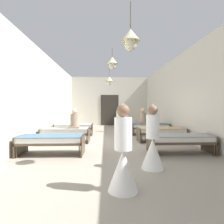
{
  "coord_description": "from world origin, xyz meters",
  "views": [
    {
      "loc": [
        -0.35,
        -7.33,
        1.42
      ],
      "look_at": [
        0.0,
        1.96,
        1.18
      ],
      "focal_mm": 28.84,
      "sensor_mm": 36.0,
      "label": 1
    }
  ],
  "objects_px": {
    "bed_left_row_2": "(74,126)",
    "nurse_near_aisle": "(119,123)",
    "nurse_mid_aisle": "(123,160)",
    "patient_seated_primary": "(143,118)",
    "bed_right_row_2": "(150,126)",
    "bed_right_row_1": "(161,131)",
    "bed_left_row_1": "(66,131)",
    "patient_seated_secondary": "(74,121)",
    "bed_right_row_0": "(180,139)",
    "bed_left_row_0": "(52,140)",
    "nurse_far_aisle": "(153,146)"
  },
  "relations": [
    {
      "from": "bed_left_row_2",
      "to": "nurse_near_aisle",
      "type": "relative_size",
      "value": 1.28
    },
    {
      "from": "bed_left_row_2",
      "to": "nurse_mid_aisle",
      "type": "height_order",
      "value": "nurse_mid_aisle"
    },
    {
      "from": "patient_seated_primary",
      "to": "bed_right_row_2",
      "type": "bearing_deg",
      "value": 2.92
    },
    {
      "from": "bed_right_row_1",
      "to": "bed_right_row_2",
      "type": "height_order",
      "value": "same"
    },
    {
      "from": "bed_left_row_1",
      "to": "nurse_near_aisle",
      "type": "distance_m",
      "value": 3.8
    },
    {
      "from": "nurse_mid_aisle",
      "to": "patient_seated_secondary",
      "type": "distance_m",
      "value": 4.61
    },
    {
      "from": "bed_left_row_2",
      "to": "patient_seated_primary",
      "type": "relative_size",
      "value": 2.37
    },
    {
      "from": "bed_right_row_0",
      "to": "patient_seated_primary",
      "type": "distance_m",
      "value": 3.82
    },
    {
      "from": "nurse_near_aisle",
      "to": "patient_seated_secondary",
      "type": "height_order",
      "value": "nurse_near_aisle"
    },
    {
      "from": "nurse_mid_aisle",
      "to": "bed_right_row_2",
      "type": "bearing_deg",
      "value": -142.4
    },
    {
      "from": "bed_left_row_1",
      "to": "nurse_near_aisle",
      "type": "relative_size",
      "value": 1.28
    },
    {
      "from": "bed_left_row_0",
      "to": "bed_left_row_1",
      "type": "relative_size",
      "value": 1.0
    },
    {
      "from": "bed_left_row_2",
      "to": "nurse_far_aisle",
      "type": "bearing_deg",
      "value": -62.38
    },
    {
      "from": "nurse_mid_aisle",
      "to": "nurse_far_aisle",
      "type": "xyz_separation_m",
      "value": [
        0.79,
        1.07,
        0.0
      ]
    },
    {
      "from": "patient_seated_secondary",
      "to": "patient_seated_primary",
      "type": "bearing_deg",
      "value": 30.33
    },
    {
      "from": "bed_right_row_1",
      "to": "nurse_far_aisle",
      "type": "relative_size",
      "value": 1.28
    },
    {
      "from": "bed_right_row_0",
      "to": "bed_left_row_1",
      "type": "height_order",
      "value": "same"
    },
    {
      "from": "bed_right_row_2",
      "to": "patient_seated_secondary",
      "type": "height_order",
      "value": "patient_seated_secondary"
    },
    {
      "from": "bed_right_row_1",
      "to": "patient_seated_secondary",
      "type": "relative_size",
      "value": 2.37
    },
    {
      "from": "bed_left_row_2",
      "to": "patient_seated_secondary",
      "type": "xyz_separation_m",
      "value": [
        0.35,
        -1.9,
        0.43
      ]
    },
    {
      "from": "bed_left_row_2",
      "to": "nurse_far_aisle",
      "type": "height_order",
      "value": "nurse_far_aisle"
    },
    {
      "from": "bed_right_row_2",
      "to": "nurse_far_aisle",
      "type": "distance_m",
      "value": 5.3
    },
    {
      "from": "bed_left_row_1",
      "to": "nurse_mid_aisle",
      "type": "bearing_deg",
      "value": -66.18
    },
    {
      "from": "bed_right_row_1",
      "to": "patient_seated_secondary",
      "type": "bearing_deg",
      "value": 179.93
    },
    {
      "from": "bed_left_row_2",
      "to": "nurse_mid_aisle",
      "type": "relative_size",
      "value": 1.28
    },
    {
      "from": "bed_left_row_2",
      "to": "nurse_near_aisle",
      "type": "height_order",
      "value": "nurse_near_aisle"
    },
    {
      "from": "bed_left_row_2",
      "to": "nurse_far_aisle",
      "type": "xyz_separation_m",
      "value": [
        2.7,
        -5.15,
        0.09
      ]
    },
    {
      "from": "nurse_far_aisle",
      "to": "patient_seated_primary",
      "type": "distance_m",
      "value": 5.22
    },
    {
      "from": "bed_left_row_1",
      "to": "patient_seated_secondary",
      "type": "bearing_deg",
      "value": 0.68
    },
    {
      "from": "bed_left_row_2",
      "to": "nurse_mid_aisle",
      "type": "bearing_deg",
      "value": -72.95
    },
    {
      "from": "bed_left_row_2",
      "to": "nurse_near_aisle",
      "type": "bearing_deg",
      "value": 23.73
    },
    {
      "from": "nurse_far_aisle",
      "to": "patient_seated_secondary",
      "type": "xyz_separation_m",
      "value": [
        -2.35,
        3.26,
        0.34
      ]
    },
    {
      "from": "bed_right_row_2",
      "to": "patient_seated_secondary",
      "type": "xyz_separation_m",
      "value": [
        -3.56,
        -1.9,
        0.43
      ]
    },
    {
      "from": "patient_seated_secondary",
      "to": "bed_right_row_2",
      "type": "bearing_deg",
      "value": 28.03
    },
    {
      "from": "bed_left_row_0",
      "to": "bed_left_row_2",
      "type": "bearing_deg",
      "value": 90.0
    },
    {
      "from": "nurse_mid_aisle",
      "to": "bed_right_row_1",
      "type": "bearing_deg",
      "value": -149.42
    },
    {
      "from": "bed_left_row_0",
      "to": "bed_right_row_0",
      "type": "distance_m",
      "value": 3.91
    },
    {
      "from": "bed_left_row_1",
      "to": "patient_seated_secondary",
      "type": "relative_size",
      "value": 2.37
    },
    {
      "from": "bed_right_row_0",
      "to": "nurse_mid_aisle",
      "type": "distance_m",
      "value": 3.14
    },
    {
      "from": "bed_right_row_0",
      "to": "bed_left_row_0",
      "type": "bearing_deg",
      "value": 180.0
    },
    {
      "from": "bed_right_row_2",
      "to": "nurse_far_aisle",
      "type": "relative_size",
      "value": 1.28
    },
    {
      "from": "bed_right_row_0",
      "to": "nurse_far_aisle",
      "type": "relative_size",
      "value": 1.28
    },
    {
      "from": "patient_seated_primary",
      "to": "nurse_far_aisle",
      "type": "bearing_deg",
      "value": -99.55
    },
    {
      "from": "nurse_near_aisle",
      "to": "nurse_mid_aisle",
      "type": "relative_size",
      "value": 1.0
    },
    {
      "from": "bed_left_row_2",
      "to": "patient_seated_secondary",
      "type": "relative_size",
      "value": 2.37
    },
    {
      "from": "bed_left_row_0",
      "to": "nurse_far_aisle",
      "type": "xyz_separation_m",
      "value": [
        2.7,
        -1.35,
        0.09
      ]
    },
    {
      "from": "bed_right_row_0",
      "to": "bed_right_row_1",
      "type": "xyz_separation_m",
      "value": [
        0.0,
        1.9,
        0.0
      ]
    },
    {
      "from": "bed_right_row_1",
      "to": "bed_right_row_0",
      "type": "bearing_deg",
      "value": -90.0
    },
    {
      "from": "bed_right_row_0",
      "to": "patient_seated_primary",
      "type": "height_order",
      "value": "patient_seated_primary"
    },
    {
      "from": "nurse_mid_aisle",
      "to": "patient_seated_secondary",
      "type": "height_order",
      "value": "nurse_mid_aisle"
    }
  ]
}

